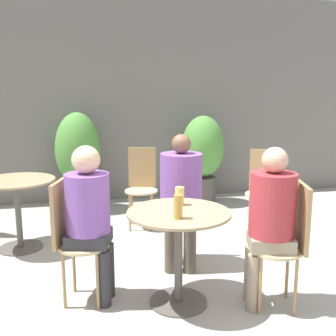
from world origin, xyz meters
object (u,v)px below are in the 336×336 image
bistro_chair_2 (71,231)px  beer_glass_0 (178,207)px  bistro_chair_3 (142,180)px  seated_person_1 (181,190)px  cafe_table_near (179,235)px  potted_plant_1 (203,154)px  seated_person_2 (90,210)px  potted_plant_0 (78,158)px  bistro_chair_5 (263,183)px  seated_person_0 (270,214)px  cafe_table_far (17,197)px  bistro_chair_0 (290,235)px  bistro_chair_1 (181,203)px  beer_glass_1 (180,196)px

bistro_chair_2 → beer_glass_0: bistro_chair_2 is taller
bistro_chair_3 → seated_person_1: bearing=-69.1°
cafe_table_near → potted_plant_1: (0.97, 2.66, 0.19)m
bistro_chair_2 → potted_plant_1: size_ratio=0.74×
cafe_table_near → seated_person_1: bearing=75.3°
seated_person_2 → potted_plant_0: potted_plant_0 is taller
bistro_chair_5 → seated_person_2: 2.33m
seated_person_1 → seated_person_0: bearing=-44.9°
cafe_table_near → bistro_chair_3: (-0.03, 1.86, 0.01)m
bistro_chair_2 → potted_plant_0: bearing=14.6°
cafe_table_far → seated_person_1: bearing=-25.8°
bistro_chair_0 → bistro_chair_5: (0.54, 1.62, 0.00)m
bistro_chair_1 → beer_glass_1: size_ratio=6.63×
bistro_chair_5 → seated_person_1: bearing=-119.0°
beer_glass_0 → potted_plant_0: (-0.74, 2.84, -0.09)m
bistro_chair_2 → potted_plant_0: size_ratio=0.71×
cafe_table_near → bistro_chair_2: size_ratio=0.81×
seated_person_1 → cafe_table_far: bearing=168.9°
bistro_chair_1 → potted_plant_0: bearing=132.3°
bistro_chair_3 → bistro_chair_5: bearing=-6.6°
cafe_table_near → seated_person_1: 0.68m
seated_person_0 → seated_person_2: same height
bistro_chair_2 → cafe_table_near: bearing=-90.0°
beer_glass_1 → cafe_table_far: bearing=139.1°
bistro_chair_0 → seated_person_0: (-0.14, 0.04, 0.16)m
bistro_chair_2 → bistro_chair_5: 2.43m
seated_person_0 → beer_glass_0: bearing=-75.7°
seated_person_2 → potted_plant_0: (-0.14, 2.51, -0.00)m
beer_glass_0 → potted_plant_1: 3.00m
bistro_chair_3 → seated_person_0: size_ratio=0.78×
cafe_table_far → bistro_chair_2: size_ratio=0.81×
bistro_chair_0 → potted_plant_0: (-1.57, 2.88, 0.16)m
bistro_chair_3 → seated_person_0: bearing=-59.9°
seated_person_0 → seated_person_2: size_ratio=1.00×
bistro_chair_2 → bistro_chair_3: bearing=-9.9°
cafe_table_near → bistro_chair_5: (1.32, 1.41, 0.01)m
seated_person_1 → beer_glass_0: size_ratio=7.28×
potted_plant_0 → bistro_chair_2: bearing=-90.1°
bistro_chair_2 → beer_glass_0: (0.74, -0.37, 0.25)m
bistro_chair_3 → potted_plant_1: potted_plant_1 is taller
beer_glass_0 → potted_plant_0: 2.93m
bistro_chair_1 → bistro_chair_5: bearing=44.0°
bistro_chair_3 → seated_person_2: bearing=-98.1°
seated_person_0 → potted_plant_0: 3.18m
cafe_table_far → bistro_chair_1: bistro_chair_1 is taller
beer_glass_0 → bistro_chair_3: bearing=89.5°
bistro_chair_0 → bistro_chair_3: (-0.81, 2.07, 0.00)m
cafe_table_far → potted_plant_1: size_ratio=0.60×
cafe_table_far → beer_glass_1: bearing=-40.9°
cafe_table_near → bistro_chair_1: bistro_chair_1 is taller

